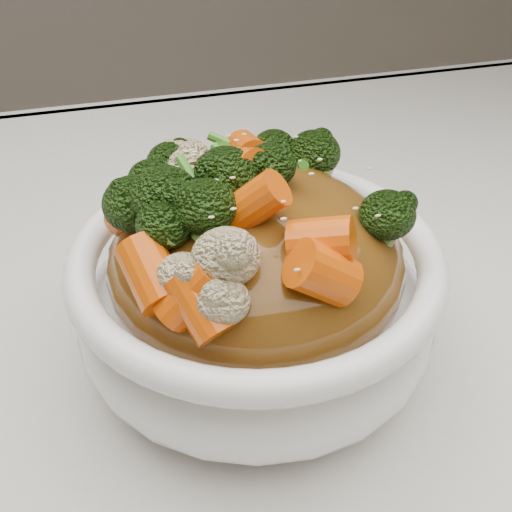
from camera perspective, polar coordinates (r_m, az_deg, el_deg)
name	(u,v)px	position (r m, az deg, el deg)	size (l,w,h in m)	color
tablecloth	(208,337)	(0.44, -4.62, -7.69)	(1.20, 0.80, 0.04)	silver
bowl	(256,298)	(0.37, 0.00, -4.05)	(0.22, 0.22, 0.09)	white
sauce_base	(256,260)	(0.36, 0.00, -0.39)	(0.18, 0.18, 0.10)	#5E3810
carrots	(256,165)	(0.32, 0.00, 8.65)	(0.18, 0.18, 0.05)	#E35507
broccoli	(256,167)	(0.32, 0.00, 8.49)	(0.18, 0.18, 0.04)	black
cauliflower	(256,170)	(0.32, 0.00, 8.17)	(0.18, 0.18, 0.04)	beige
scallions	(256,163)	(0.32, 0.00, 8.81)	(0.13, 0.13, 0.02)	#357E1D
sesame_seeds	(256,163)	(0.32, 0.00, 8.81)	(0.16, 0.16, 0.01)	beige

